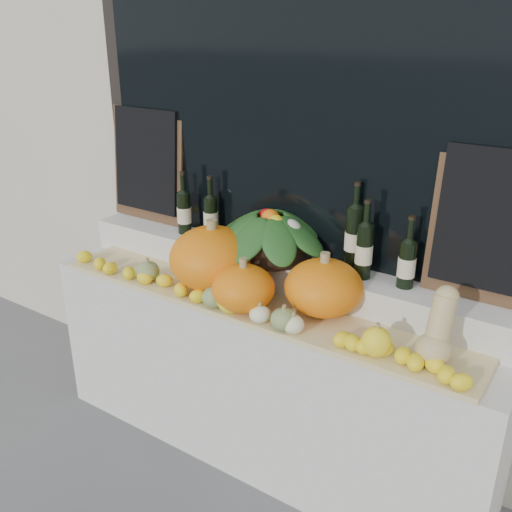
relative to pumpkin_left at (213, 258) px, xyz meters
The scene contains 17 objects.
display_sill 0.67m from the pumpkin_left, 19.25° to the left, with size 2.30×0.55×0.88m, color silver.
rear_tier 0.35m from the pumpkin_left, 44.21° to the left, with size 2.30×0.25×0.16m, color silver.
straw_bedding 0.29m from the pumpkin_left, ahead, with size 2.10×0.32×0.03m, color tan.
pumpkin_left is the anchor object (origin of this frame).
pumpkin_right 0.56m from the pumpkin_left, ahead, with size 0.34×0.34×0.24m, color orange.
pumpkin_center 0.27m from the pumpkin_left, 22.52° to the right, with size 0.28×0.28×0.21m, color orange.
butternut_squash 1.09m from the pumpkin_left, ahead, with size 0.14×0.20×0.29m.
decorative_gourds 0.37m from the pumpkin_left, 24.60° to the right, with size 1.32×0.17×0.16m.
lemon_heap 0.31m from the pumpkin_left, 32.12° to the right, with size 2.20×0.16×0.06m, color yellow, non-canonical shape.
produce_bowl 0.30m from the pumpkin_left, 50.30° to the left, with size 0.61×0.61×0.24m.
wine_bottle_far_left 0.44m from the pumpkin_left, 147.86° to the left, with size 0.08×0.08×0.33m.
wine_bottle_near_left 0.34m from the pumpkin_left, 128.97° to the left, with size 0.08×0.08×0.33m.
wine_bottle_tall 0.67m from the pumpkin_left, 25.98° to the left, with size 0.08×0.08×0.41m.
wine_bottle_near_right 0.71m from the pumpkin_left, 18.93° to the left, with size 0.08×0.08×0.36m.
wine_bottle_far_right 0.89m from the pumpkin_left, 15.74° to the left, with size 0.08×0.08×0.32m.
chalkboard_left 0.80m from the pumpkin_left, 156.40° to the left, with size 0.50×0.08×0.62m.
chalkboard_right 1.24m from the pumpkin_left, 14.35° to the left, with size 0.50×0.08×0.62m.
Camera 1 is at (1.31, -0.51, 2.10)m, focal length 40.00 mm.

